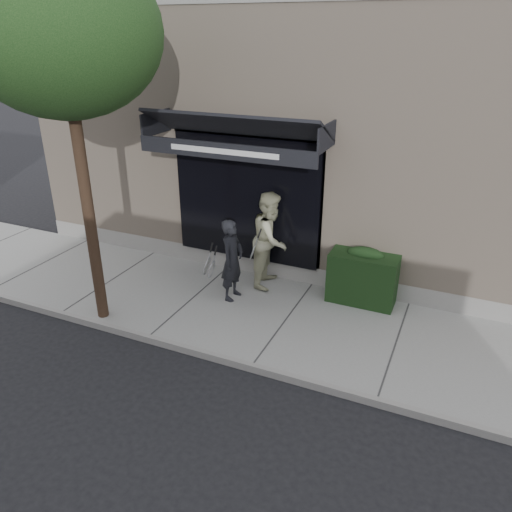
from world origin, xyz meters
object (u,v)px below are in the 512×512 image
at_px(pedestrian_back, 271,239).
at_px(pedestrian_front, 232,260).
at_px(street_tree, 62,33).
at_px(hedge, 363,276).

bearing_deg(pedestrian_back, pedestrian_front, -116.94).
relative_size(street_tree, pedestrian_back, 3.13).
relative_size(street_tree, pedestrian_front, 3.81).
height_order(pedestrian_front, pedestrian_back, pedestrian_back).
bearing_deg(hedge, pedestrian_front, -158.55).
bearing_deg(pedestrian_back, street_tree, -133.44).
bearing_deg(pedestrian_front, pedestrian_back, 63.06).
bearing_deg(pedestrian_front, hedge, 21.45).
xyz_separation_m(street_tree, pedestrian_front, (1.92, 1.61, -4.04)).
xyz_separation_m(pedestrian_front, pedestrian_back, (0.45, 0.89, 0.18)).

